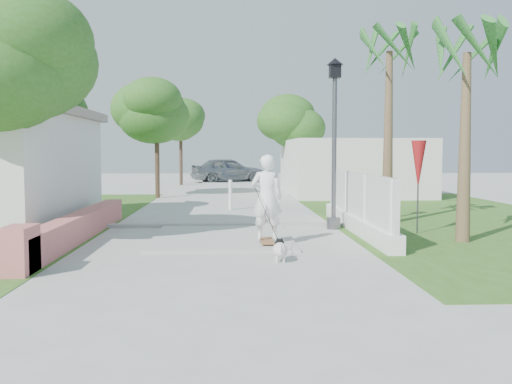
{
  "coord_description": "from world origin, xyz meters",
  "views": [
    {
      "loc": [
        0.16,
        -9.26,
        2.01
      ],
      "look_at": [
        0.78,
        3.79,
        1.1
      ],
      "focal_mm": 40.0,
      "sensor_mm": 36.0,
      "label": 1
    }
  ],
  "objects": [
    {
      "name": "parked_car",
      "position": [
        0.06,
        29.28,
        0.83
      ],
      "size": [
        5.23,
        3.34,
        1.66
      ],
      "primitive_type": "imported",
      "rotation": [
        0.0,
        0.0,
        1.88
      ],
      "color": "#A0A3A7",
      "rests_on": "ground"
    },
    {
      "name": "tree_path_right",
      "position": [
        3.22,
        19.98,
        3.49
      ],
      "size": [
        3.0,
        3.0,
        4.79
      ],
      "color": "#4C3826",
      "rests_on": "ground"
    },
    {
      "name": "building_right",
      "position": [
        6.0,
        18.0,
        1.3
      ],
      "size": [
        6.0,
        8.0,
        2.6
      ],
      "primitive_type": "cube",
      "color": "silver",
      "rests_on": "ground"
    },
    {
      "name": "patio_umbrella",
      "position": [
        4.8,
        4.5,
        1.69
      ],
      "size": [
        0.36,
        0.36,
        2.3
      ],
      "color": "#59595E",
      "rests_on": "ground"
    },
    {
      "name": "tree_path_left",
      "position": [
        -2.98,
        15.98,
        3.82
      ],
      "size": [
        3.4,
        3.4,
        5.23
      ],
      "color": "#4C3826",
      "rests_on": "ground"
    },
    {
      "name": "lattice_fence",
      "position": [
        3.4,
        5.0,
        0.54
      ],
      "size": [
        0.35,
        7.0,
        1.5
      ],
      "color": "white",
      "rests_on": "ground"
    },
    {
      "name": "path_strip",
      "position": [
        0.0,
        20.0,
        0.03
      ],
      "size": [
        3.2,
        36.0,
        0.06
      ],
      "primitive_type": "cube",
      "color": "#B7B7B2",
      "rests_on": "ground"
    },
    {
      "name": "dog",
      "position": [
        1.1,
        1.11,
        0.23
      ],
      "size": [
        0.29,
        0.61,
        0.42
      ],
      "rotation": [
        0.0,
        0.0,
        -0.03
      ],
      "color": "silver",
      "rests_on": "ground"
    },
    {
      "name": "street_lamp",
      "position": [
        2.9,
        5.5,
        2.43
      ],
      "size": [
        0.44,
        0.44,
        4.44
      ],
      "color": "#59595E",
      "rests_on": "ground"
    },
    {
      "name": "palm_far",
      "position": [
        4.6,
        6.5,
        4.48
      ],
      "size": [
        1.8,
        1.8,
        5.3
      ],
      "color": "brown",
      "rests_on": "ground"
    },
    {
      "name": "palm_near",
      "position": [
        5.4,
        3.2,
        3.95
      ],
      "size": [
        1.8,
        1.8,
        4.7
      ],
      "color": "brown",
      "rests_on": "ground"
    },
    {
      "name": "bollard",
      "position": [
        0.2,
        10.0,
        0.58
      ],
      "size": [
        0.14,
        0.14,
        1.09
      ],
      "color": "white",
      "rests_on": "ground"
    },
    {
      "name": "skateboarder",
      "position": [
        0.93,
        2.5,
        0.9
      ],
      "size": [
        0.71,
        2.13,
        1.96
      ],
      "rotation": [
        0.0,
        0.0,
        3.05
      ],
      "color": "#905D39",
      "rests_on": "ground"
    },
    {
      "name": "tree_left_near",
      "position": [
        -4.48,
        2.98,
        3.82
      ],
      "size": [
        3.6,
        3.6,
        5.28
      ],
      "color": "#4C3826",
      "rests_on": "ground"
    },
    {
      "name": "ground",
      "position": [
        0.0,
        0.0,
        0.0
      ],
      "size": [
        90.0,
        90.0,
        0.0
      ],
      "primitive_type": "plane",
      "color": "#B7B7B2",
      "rests_on": "ground"
    },
    {
      "name": "grass_right",
      "position": [
        7.0,
        8.0,
        0.01
      ],
      "size": [
        8.0,
        20.0,
        0.01
      ],
      "primitive_type": "cube",
      "color": "#355A1C",
      "rests_on": "ground"
    },
    {
      "name": "curb",
      "position": [
        0.0,
        6.0,
        0.05
      ],
      "size": [
        6.5,
        0.25,
        0.1
      ],
      "primitive_type": "cube",
      "color": "#999993",
      "rests_on": "ground"
    },
    {
      "name": "pink_wall",
      "position": [
        -3.3,
        3.55,
        0.31
      ],
      "size": [
        0.45,
        8.2,
        0.8
      ],
      "color": "#C36764",
      "rests_on": "ground"
    },
    {
      "name": "tree_left_mid",
      "position": [
        -5.48,
        8.48,
        3.5
      ],
      "size": [
        3.2,
        3.2,
        4.85
      ],
      "color": "#4C3826",
      "rests_on": "ground"
    },
    {
      "name": "tree_path_far",
      "position": [
        -2.78,
        25.98,
        3.82
      ],
      "size": [
        3.2,
        3.2,
        5.17
      ],
      "color": "#4C3826",
      "rests_on": "ground"
    }
  ]
}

